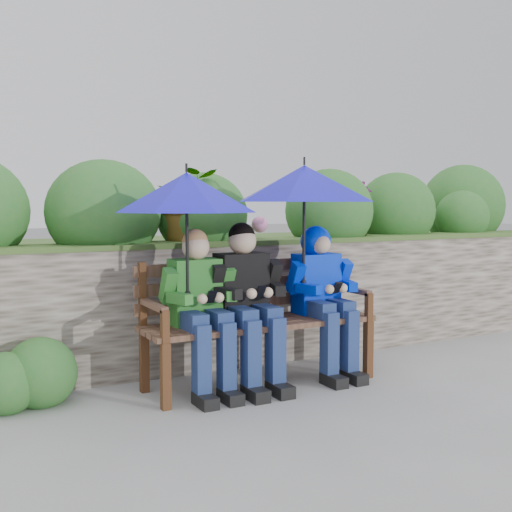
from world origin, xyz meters
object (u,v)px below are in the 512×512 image
park_bench (256,312)px  boy_right (322,287)px  boy_left (201,303)px  umbrella_left (187,192)px  boy_middle (248,297)px  umbrella_right (304,184)px

park_bench → boy_right: 0.57m
boy_left → umbrella_left: (-0.10, 0.00, 0.76)m
boy_middle → umbrella_right: 0.95m
boy_middle → umbrella_left: bearing=179.2°
boy_middle → boy_right: (0.66, 0.02, 0.03)m
park_bench → boy_left: (-0.48, -0.08, 0.12)m
boy_middle → umbrella_right: size_ratio=1.15×
umbrella_left → umbrella_right: bearing=0.3°
boy_left → boy_right: 1.02m
boy_left → boy_middle: size_ratio=0.97×
park_bench → umbrella_left: (-0.57, -0.08, 0.88)m
boy_right → umbrella_right: bearing=-178.1°
boy_left → umbrella_left: size_ratio=1.17×
boy_right → umbrella_left: bearing=-179.5°
boy_left → boy_middle: (0.37, -0.00, 0.02)m
park_bench → boy_middle: (-0.11, -0.09, 0.14)m
park_bench → boy_middle: boy_middle is taller
boy_middle → boy_left: bearing=179.4°
umbrella_left → umbrella_right: 0.95m
boy_right → umbrella_right: 0.81m
umbrella_left → park_bench: bearing=8.2°
park_bench → boy_middle: bearing=-141.1°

